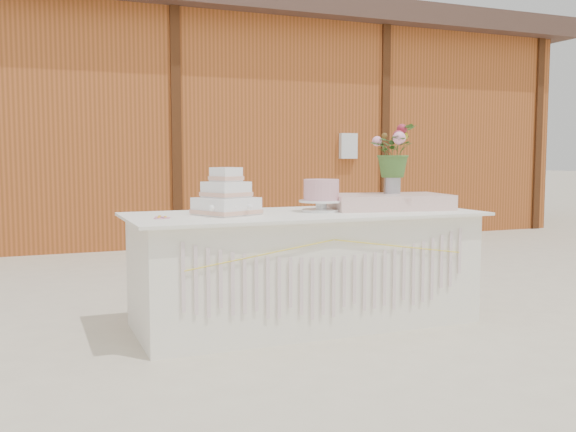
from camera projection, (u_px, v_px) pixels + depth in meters
The scene contains 9 objects.
ground at pixel (304, 323), 4.45m from camera, with size 80.00×80.00×0.00m, color beige.
barn at pixel (147, 122), 9.82m from camera, with size 12.60×4.60×3.30m.
cake_table at pixel (305, 268), 4.41m from camera, with size 2.40×1.00×0.77m.
wedding_cake at pixel (226, 199), 4.19m from camera, with size 0.46×0.46×0.31m.
pink_cake_stand at pixel (321, 194), 4.43m from camera, with size 0.31×0.31×0.22m.
satin_runner at pixel (387, 202), 4.65m from camera, with size 0.86×0.50×0.11m, color beige.
flower_vase at pixel (392, 182), 4.74m from camera, with size 0.12×0.12×0.17m, color #ABABAF.
bouquet at pixel (393, 144), 4.72m from camera, with size 0.35×0.30×0.39m, color #3E6829.
loose_flowers at pixel (157, 216), 4.06m from camera, with size 0.12×0.30×0.02m, color pink, non-canonical shape.
Camera 1 is at (-1.76, -3.99, 1.15)m, focal length 40.00 mm.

